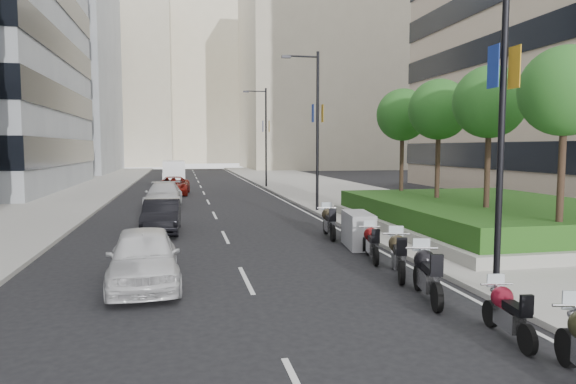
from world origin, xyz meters
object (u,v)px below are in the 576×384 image
object	(u,v)px
motorcycle_3	(398,255)
car_b	(162,216)
lamp_post_2	(264,132)
motorcycle_5	(358,230)
motorcycle_6	(329,222)
car_d	(173,186)
lamp_post_0	(497,90)
delivery_van	(174,173)
car_c	(164,195)
car_a	(144,257)
motorcycle_1	(507,312)
motorcycle_2	(427,274)
lamp_post_1	(315,123)
motorcycle_4	(372,243)

from	to	relation	value
motorcycle_3	car_b	xyz separation A→B (m)	(-6.93, 9.24, 0.09)
lamp_post_2	motorcycle_5	bearing A→B (deg)	-92.06
motorcycle_6	car_d	bearing A→B (deg)	23.89
lamp_post_0	delivery_van	world-z (taller)	lamp_post_0
motorcycle_6	car_b	distance (m)	7.29
car_b	car_c	xyz separation A→B (m)	(-0.23, 9.41, 0.05)
car_a	car_c	bearing A→B (deg)	86.98
motorcycle_5	car_b	world-z (taller)	car_b
motorcycle_1	motorcycle_2	xyz separation A→B (m)	(-0.33, 2.67, 0.11)
car_c	car_d	bearing A→B (deg)	88.98
motorcycle_3	motorcycle_5	size ratio (longest dim) A/B	1.01
motorcycle_3	motorcycle_5	distance (m)	4.28
delivery_van	motorcycle_6	bearing A→B (deg)	-79.48
lamp_post_1	motorcycle_6	xyz separation A→B (m)	(-1.47, -7.95, -4.43)
motorcycle_3	delivery_van	world-z (taller)	delivery_van
lamp_post_2	motorcycle_5	distance (m)	28.60
lamp_post_0	car_b	world-z (taller)	lamp_post_0
motorcycle_1	motorcycle_2	bearing A→B (deg)	14.51
car_d	lamp_post_0	bearing A→B (deg)	-71.50
lamp_post_0	motorcycle_2	size ratio (longest dim) A/B	3.78
lamp_post_0	motorcycle_3	distance (m)	5.26
car_a	motorcycle_4	bearing A→B (deg)	9.93
lamp_post_0	motorcycle_6	distance (m)	10.18
motorcycle_2	motorcycle_5	bearing A→B (deg)	7.56
motorcycle_4	car_b	bearing A→B (deg)	56.15
lamp_post_0	motorcycle_5	world-z (taller)	lamp_post_0
motorcycle_4	motorcycle_6	size ratio (longest dim) A/B	0.88
lamp_post_1	motorcycle_4	xyz separation A→B (m)	(-1.29, -12.34, -4.50)
motorcycle_2	lamp_post_2	bearing A→B (deg)	9.86
motorcycle_3	car_b	distance (m)	11.55
lamp_post_0	lamp_post_2	world-z (taller)	same
car_d	motorcycle_6	bearing A→B (deg)	-69.04
motorcycle_4	car_b	size ratio (longest dim) A/B	0.49
motorcycle_2	motorcycle_5	world-z (taller)	motorcycle_5
lamp_post_2	delivery_van	xyz separation A→B (m)	(-8.16, 7.08, -3.97)
motorcycle_3	motorcycle_6	xyz separation A→B (m)	(-0.15, 6.55, 0.01)
lamp_post_1	car_c	world-z (taller)	lamp_post_1
car_c	motorcycle_1	bearing A→B (deg)	-71.15
motorcycle_2	motorcycle_5	size ratio (longest dim) A/B	1.05
car_b	car_c	size ratio (longest dim) A/B	0.82
motorcycle_1	motorcycle_6	xyz separation A→B (m)	(-0.21, 11.50, 0.11)
motorcycle_3	car_d	xyz separation A→B (m)	(-6.72, 27.37, 0.08)
lamp_post_0	lamp_post_2	distance (m)	35.00
car_a	car_c	world-z (taller)	car_a
motorcycle_2	motorcycle_3	distance (m)	2.29
lamp_post_0	delivery_van	size ratio (longest dim) A/B	1.61
motorcycle_5	car_c	bearing A→B (deg)	34.30
motorcycle_3	car_a	distance (m)	7.09
motorcycle_6	car_b	world-z (taller)	car_b
motorcycle_3	car_b	size ratio (longest dim) A/B	0.53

